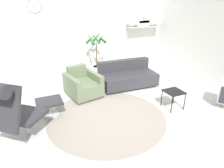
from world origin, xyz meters
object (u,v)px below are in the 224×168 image
(ottoman, at_px, (49,104))
(side_table, at_px, (174,93))
(potted_plant, at_px, (96,52))
(armchair_red, at_px, (83,85))
(shelf_unit, at_px, (144,23))
(lounge_chair, at_px, (9,107))
(couch_low, at_px, (127,77))

(ottoman, distance_m, side_table, 2.69)
(ottoman, xyz_separation_m, side_table, (2.57, -0.81, 0.10))
(side_table, bearing_deg, ottoman, 162.54)
(ottoman, distance_m, potted_plant, 2.75)
(armchair_red, distance_m, side_table, 2.20)
(shelf_unit, bearing_deg, lounge_chair, -144.77)
(couch_low, xyz_separation_m, potted_plant, (-0.44, 1.28, 0.47))
(ottoman, relative_size, armchair_red, 0.54)
(couch_low, bearing_deg, side_table, 105.13)
(armchair_red, distance_m, shelf_unit, 3.51)
(lounge_chair, relative_size, shelf_unit, 0.69)
(lounge_chair, xyz_separation_m, armchair_red, (1.56, 1.37, -0.45))
(ottoman, bearing_deg, lounge_chair, -131.54)
(couch_low, distance_m, shelf_unit, 2.50)
(lounge_chair, distance_m, armchair_red, 2.12)
(lounge_chair, bearing_deg, couch_low, 68.80)
(ottoman, relative_size, couch_low, 0.34)
(ottoman, height_order, shelf_unit, shelf_unit)
(lounge_chair, xyz_separation_m, ottoman, (0.66, 0.74, -0.47))
(couch_low, height_order, shelf_unit, shelf_unit)
(couch_low, relative_size, shelf_unit, 0.89)
(lounge_chair, height_order, potted_plant, potted_plant)
(potted_plant, height_order, shelf_unit, shelf_unit)
(armchair_red, relative_size, couch_low, 0.62)
(armchair_red, distance_m, couch_low, 1.34)
(armchair_red, height_order, shelf_unit, shelf_unit)
(side_table, bearing_deg, potted_plant, 105.15)
(lounge_chair, bearing_deg, shelf_unit, 76.77)
(side_table, distance_m, potted_plant, 2.96)
(potted_plant, bearing_deg, side_table, -74.85)
(lounge_chair, distance_m, ottoman, 1.09)
(side_table, xyz_separation_m, potted_plant, (-0.77, 2.84, 0.35))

